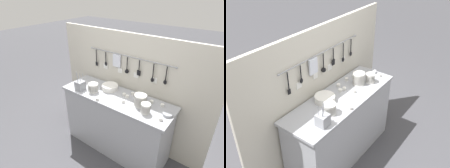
# 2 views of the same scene
# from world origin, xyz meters

# --- Properties ---
(ground_plane) EXTENTS (20.00, 20.00, 0.00)m
(ground_plane) POSITION_xyz_m (0.00, 0.00, 0.00)
(ground_plane) COLOR #424247
(counter) EXTENTS (1.56, 0.52, 0.89)m
(counter) POSITION_xyz_m (0.00, 0.00, 0.45)
(counter) COLOR #9EA0A8
(counter) RESTS_ON ground
(back_wall) EXTENTS (2.36, 0.09, 1.68)m
(back_wall) POSITION_xyz_m (-0.00, 0.29, 0.84)
(back_wall) COLOR beige
(back_wall) RESTS_ON ground
(bowl_stack_tall_left) EXTENTS (0.11, 0.11, 0.12)m
(bowl_stack_tall_left) POSITION_xyz_m (0.48, -0.09, 0.95)
(bowl_stack_tall_left) COLOR silver
(bowl_stack_tall_left) RESTS_ON counter
(bowl_stack_nested_right) EXTENTS (0.15, 0.15, 0.15)m
(bowl_stack_nested_right) POSITION_xyz_m (0.36, 0.00, 0.97)
(bowl_stack_nested_right) COLOR silver
(bowl_stack_nested_right) RESTS_ON counter
(bowl_stack_short_front) EXTENTS (0.14, 0.14, 0.12)m
(bowl_stack_short_front) POSITION_xyz_m (-0.33, -0.09, 0.95)
(bowl_stack_short_front) COLOR silver
(bowl_stack_short_front) RESTS_ON counter
(plate_stack) EXTENTS (0.23, 0.23, 0.07)m
(plate_stack) POSITION_xyz_m (-0.18, 0.10, 0.93)
(plate_stack) COLOR silver
(plate_stack) RESTS_ON counter
(steel_mixing_bowl) EXTENTS (0.11, 0.11, 0.03)m
(steel_mixing_bowl) POSITION_xyz_m (0.70, 0.01, 0.91)
(steel_mixing_bowl) COLOR #93969E
(steel_mixing_bowl) RESTS_ON counter
(cutlery_caddy) EXTENTS (0.12, 0.12, 0.28)m
(cutlery_caddy) POSITION_xyz_m (-0.51, -0.15, 0.96)
(cutlery_caddy) COLOR #93969E
(cutlery_caddy) RESTS_ON counter
(cup_front_right) EXTENTS (0.04, 0.04, 0.04)m
(cup_front_right) POSITION_xyz_m (0.08, 0.07, 0.91)
(cup_front_right) COLOR silver
(cup_front_right) RESTS_ON counter
(cup_edge_near) EXTENTS (0.04, 0.04, 0.04)m
(cup_edge_near) POSITION_xyz_m (0.58, 0.14, 0.91)
(cup_edge_near) COLOR silver
(cup_edge_near) RESTS_ON counter
(cup_front_left) EXTENTS (0.04, 0.04, 0.04)m
(cup_front_left) POSITION_xyz_m (0.33, 0.16, 0.91)
(cup_front_left) COLOR silver
(cup_front_left) RESTS_ON counter
(cup_back_right) EXTENTS (0.04, 0.04, 0.04)m
(cup_back_right) POSITION_xyz_m (0.16, -0.07, 0.91)
(cup_back_right) COLOR silver
(cup_back_right) RESTS_ON counter
(cup_back_left) EXTENTS (0.04, 0.04, 0.04)m
(cup_back_left) POSITION_xyz_m (0.16, 0.16, 0.91)
(cup_back_left) COLOR silver
(cup_back_left) RESTS_ON counter
(cup_mid_row) EXTENTS (0.04, 0.04, 0.04)m
(cup_mid_row) POSITION_xyz_m (0.13, 0.06, 0.91)
(cup_mid_row) COLOR silver
(cup_mid_row) RESTS_ON counter
(cup_centre) EXTENTS (0.04, 0.04, 0.04)m
(cup_centre) POSITION_xyz_m (0.67, -0.11, 0.91)
(cup_centre) COLOR silver
(cup_centre) RESTS_ON counter
(cup_beside_plates) EXTENTS (0.04, 0.04, 0.04)m
(cup_beside_plates) POSITION_xyz_m (0.45, 0.13, 0.91)
(cup_beside_plates) COLOR silver
(cup_beside_plates) RESTS_ON counter
(cup_edge_far) EXTENTS (0.04, 0.04, 0.04)m
(cup_edge_far) POSITION_xyz_m (-0.14, -0.22, 0.91)
(cup_edge_far) COLOR silver
(cup_edge_far) RESTS_ON counter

